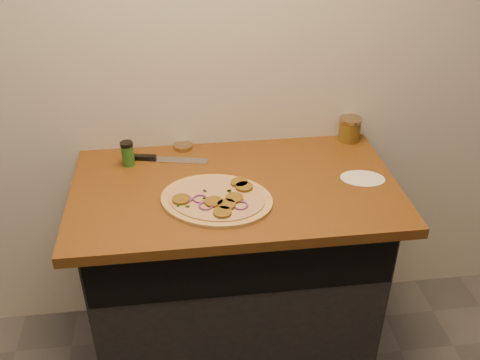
{
  "coord_description": "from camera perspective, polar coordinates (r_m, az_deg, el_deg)",
  "views": [
    {
      "loc": [
        -0.19,
        -0.23,
        1.97
      ],
      "look_at": [
        0.01,
        1.37,
        0.95
      ],
      "focal_mm": 40.0,
      "sensor_mm": 36.0,
      "label": 1
    }
  ],
  "objects": [
    {
      "name": "pizza",
      "position": [
        1.87,
        -2.48,
        -2.05
      ],
      "size": [
        0.5,
        0.5,
        0.03
      ],
      "color": "#D2B769",
      "rests_on": "countertop"
    },
    {
      "name": "room_shell",
      "position": [
        0.4,
        23.95,
        -13.48
      ],
      "size": [
        4.02,
        3.52,
        2.71
      ],
      "color": "beige",
      "rests_on": "ground"
    },
    {
      "name": "countertop",
      "position": [
        1.98,
        -0.56,
        -0.92
      ],
      "size": [
        1.2,
        0.7,
        0.04
      ],
      "primitive_type": "cube",
      "color": "brown",
      "rests_on": "cabinet"
    },
    {
      "name": "salsa_jar",
      "position": [
        2.3,
        11.62,
        5.35
      ],
      "size": [
        0.09,
        0.09,
        0.1
      ],
      "color": "maroon",
      "rests_on": "countertop"
    },
    {
      "name": "flour_spill",
      "position": [
        2.06,
        12.94,
        0.18
      ],
      "size": [
        0.2,
        0.2,
        0.0
      ],
      "primitive_type": "cylinder",
      "rotation": [
        0.0,
        0.0,
        -0.22
      ],
      "color": "silver",
      "rests_on": "countertop"
    },
    {
      "name": "spice_shaker",
      "position": [
        2.11,
        -11.9,
        2.78
      ],
      "size": [
        0.05,
        0.05,
        0.1
      ],
      "color": "#285E1D",
      "rests_on": "countertop"
    },
    {
      "name": "chefs_knife",
      "position": [
        2.14,
        -8.67,
        2.26
      ],
      "size": [
        0.33,
        0.1,
        0.02
      ],
      "color": "#B7BAC1",
      "rests_on": "countertop"
    },
    {
      "name": "cabinet",
      "position": [
        2.28,
        -0.59,
        -10.0
      ],
      "size": [
        1.1,
        0.6,
        0.86
      ],
      "primitive_type": "cube",
      "color": "black",
      "rests_on": "ground"
    },
    {
      "name": "mason_jar_lid",
      "position": [
        2.22,
        -6.09,
        3.59
      ],
      "size": [
        0.11,
        0.11,
        0.02
      ],
      "primitive_type": "cylinder",
      "rotation": [
        0.0,
        0.0,
        -0.43
      ],
      "color": "#9D815B",
      "rests_on": "countertop"
    }
  ]
}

